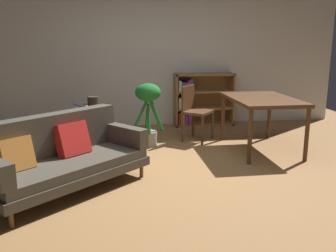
{
  "coord_description": "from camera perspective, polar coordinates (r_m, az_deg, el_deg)",
  "views": [
    {
      "loc": [
        -0.84,
        -4.22,
        1.58
      ],
      "look_at": [
        -0.2,
        0.11,
        0.56
      ],
      "focal_mm": 39.98,
      "sensor_mm": 36.0,
      "label": 1
    }
  ],
  "objects": [
    {
      "name": "ground_plane",
      "position": [
        4.59,
        2.66,
        -7.06
      ],
      "size": [
        8.16,
        8.16,
        0.0
      ],
      "primitive_type": "plane",
      "color": "#9E7042"
    },
    {
      "name": "back_wall_panel",
      "position": [
        6.98,
        -1.54,
        11.21
      ],
      "size": [
        6.8,
        0.1,
        2.7
      ],
      "primitive_type": "cube",
      "color": "silver",
      "rests_on": "ground_plane"
    },
    {
      "name": "fabric_couch",
      "position": [
        4.14,
        -16.05,
        -4.31
      ],
      "size": [
        1.81,
        1.72,
        0.79
      ],
      "color": "brown",
      "rests_on": "ground_plane"
    },
    {
      "name": "desk_speaker",
      "position": [
        5.36,
        -11.32,
        3.29
      ],
      "size": [
        0.16,
        0.16,
        0.22
      ],
      "color": "#2D2823",
      "rests_on": "media_console"
    },
    {
      "name": "open_laptop",
      "position": [
        5.66,
        -11.92,
        2.93
      ],
      "size": [
        0.47,
        0.36,
        0.11
      ],
      "color": "silver",
      "rests_on": "media_console"
    },
    {
      "name": "dining_table",
      "position": [
        5.51,
        14.14,
        3.42
      ],
      "size": [
        0.88,
        1.31,
        0.77
      ],
      "color": "#56351E",
      "rests_on": "ground_plane"
    },
    {
      "name": "potted_floor_plant",
      "position": [
        5.56,
        -3.03,
        2.99
      ],
      "size": [
        0.5,
        0.42,
        0.95
      ],
      "color": "#9E9389",
      "rests_on": "ground_plane"
    },
    {
      "name": "media_console",
      "position": [
        5.63,
        -11.04,
        -0.39
      ],
      "size": [
        0.41,
        1.07,
        0.58
      ],
      "color": "brown",
      "rests_on": "ground_plane"
    },
    {
      "name": "dining_chair_near",
      "position": [
        5.92,
        3.99,
        2.6
      ],
      "size": [
        0.56,
        0.57,
        0.87
      ],
      "color": "#56351E",
      "rests_on": "ground_plane"
    },
    {
      "name": "bookshelf",
      "position": [
        7.01,
        4.83,
        3.99
      ],
      "size": [
        1.1,
        0.32,
        0.97
      ],
      "color": "olive",
      "rests_on": "ground_plane"
    }
  ]
}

